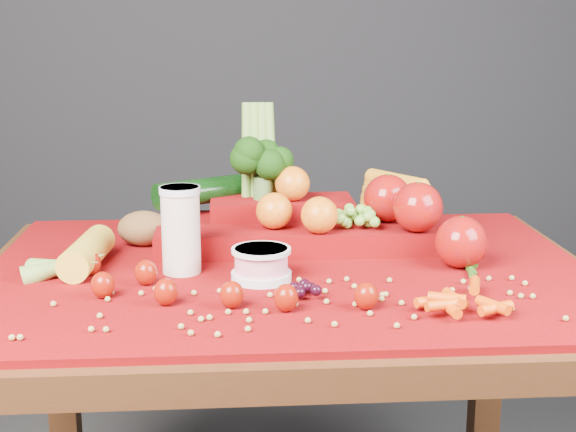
{
  "coord_description": "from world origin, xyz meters",
  "views": [
    {
      "loc": [
        -0.1,
        -1.34,
        1.18
      ],
      "look_at": [
        0.0,
        0.02,
        0.85
      ],
      "focal_mm": 50.0,
      "sensor_mm": 36.0,
      "label": 1
    }
  ],
  "objects": [
    {
      "name": "produce_mound",
      "position": [
        0.06,
        0.15,
        0.82
      ],
      "size": [
        0.6,
        0.39,
        0.27
      ],
      "color": "#74030A",
      "rests_on": "red_cloth"
    },
    {
      "name": "corn_ear",
      "position": [
        -0.37,
        -0.01,
        0.78
      ],
      "size": [
        0.2,
        0.24,
        0.06
      ],
      "rotation": [
        0.0,
        0.0,
        1.47
      ],
      "color": "yellow",
      "rests_on": "red_cloth"
    },
    {
      "name": "green_bean_pile",
      "position": [
        0.33,
        -0.01,
        0.77
      ],
      "size": [
        0.14,
        0.12,
        0.01
      ],
      "primitive_type": null,
      "color": "#265A14",
      "rests_on": "red_cloth"
    },
    {
      "name": "yogurt_bowl",
      "position": [
        -0.05,
        -0.07,
        0.79
      ],
      "size": [
        0.1,
        0.1,
        0.06
      ],
      "rotation": [
        0.0,
        0.0,
        -0.39
      ],
      "color": "silver",
      "rests_on": "red_cloth"
    },
    {
      "name": "table",
      "position": [
        0.0,
        0.0,
        0.66
      ],
      "size": [
        1.1,
        0.8,
        0.75
      ],
      "color": "#341E0B",
      "rests_on": "ground"
    },
    {
      "name": "baby_carrot_pile",
      "position": [
        0.24,
        -0.22,
        0.78
      ],
      "size": [
        0.17,
        0.17,
        0.03
      ],
      "primitive_type": null,
      "color": "#D24407",
      "rests_on": "red_cloth"
    },
    {
      "name": "potato",
      "position": [
        -0.27,
        0.16,
        0.8
      ],
      "size": [
        0.1,
        0.07,
        0.07
      ],
      "primitive_type": "ellipsoid",
      "color": "brown",
      "rests_on": "red_cloth"
    },
    {
      "name": "dark_grape_cluster",
      "position": [
        0.01,
        -0.16,
        0.78
      ],
      "size": [
        0.06,
        0.05,
        0.03
      ],
      "primitive_type": null,
      "color": "black",
      "rests_on": "red_cloth"
    },
    {
      "name": "strawberry_scatter",
      "position": [
        -0.16,
        -0.13,
        0.79
      ],
      "size": [
        0.48,
        0.28,
        0.05
      ],
      "color": "#961100",
      "rests_on": "red_cloth"
    },
    {
      "name": "milk_glass",
      "position": [
        -0.19,
        -0.01,
        0.84
      ],
      "size": [
        0.07,
        0.07,
        0.15
      ],
      "rotation": [
        0.0,
        0.0,
        0.04
      ],
      "color": "beige",
      "rests_on": "red_cloth"
    },
    {
      "name": "red_cloth",
      "position": [
        0.0,
        0.0,
        0.76
      ],
      "size": [
        1.05,
        0.75,
        0.01
      ],
      "primitive_type": "cube",
      "color": "#74030A",
      "rests_on": "table"
    },
    {
      "name": "soybean_scatter",
      "position": [
        0.0,
        -0.2,
        0.77
      ],
      "size": [
        0.84,
        0.24,
        0.01
      ],
      "primitive_type": null,
      "color": "#A59347",
      "rests_on": "red_cloth"
    }
  ]
}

